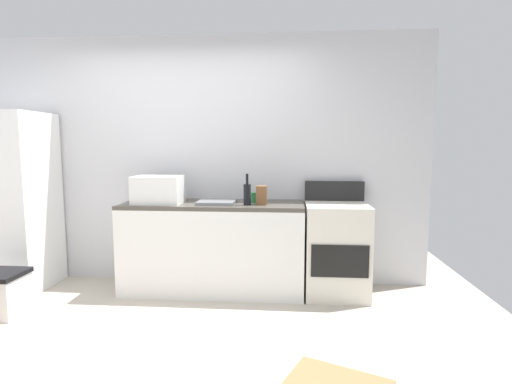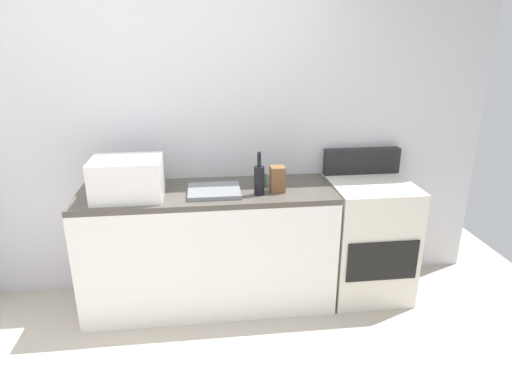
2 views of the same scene
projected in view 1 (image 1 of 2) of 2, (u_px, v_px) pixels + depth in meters
ground_plane at (143, 348)px, 2.90m from camera, size 6.00×6.00×0.00m
wall_back at (191, 161)px, 4.28m from camera, size 5.00×0.10×2.60m
kitchen_counter at (213, 247)px, 4.01m from camera, size 1.80×0.60×0.90m
refrigerator at (14, 201)px, 4.07m from camera, size 0.68×0.66×1.79m
stove_oven at (336, 248)px, 3.92m from camera, size 0.60×0.61×1.10m
microwave at (159, 190)px, 3.90m from camera, size 0.46×0.34×0.27m
sink_basin at (217, 202)px, 3.89m from camera, size 0.36×0.32×0.03m
wine_bottle at (247, 194)px, 3.79m from camera, size 0.07×0.07×0.30m
coffee_mug at (252, 198)px, 3.97m from camera, size 0.08×0.08×0.10m
knife_block at (262, 195)px, 3.83m from camera, size 0.10×0.10×0.18m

